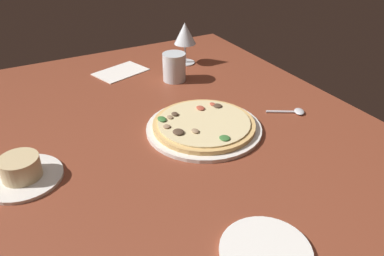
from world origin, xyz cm
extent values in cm
cube|color=brown|center=(0.00, 0.00, 2.00)|extent=(150.00, 110.00, 4.00)
cylinder|color=silver|center=(4.15, -9.41, 4.50)|extent=(30.54, 30.54, 1.00)
cylinder|color=tan|center=(4.15, -9.41, 5.60)|extent=(27.07, 27.07, 1.20)
cylinder|color=beige|center=(4.15, -9.41, 6.40)|extent=(24.35, 24.35, 0.40)
ellipsoid|color=#937556|center=(6.05, 0.51, 6.87)|extent=(1.98, 1.94, 0.53)
ellipsoid|color=#937556|center=(0.61, -4.83, 6.89)|extent=(2.30, 1.75, 0.59)
ellipsoid|color=#387033|center=(10.06, -0.12, 6.90)|extent=(3.08, 2.18, 0.60)
ellipsoid|color=#4C3828|center=(10.84, -4.19, 6.93)|extent=(2.10, 1.83, 0.66)
ellipsoid|color=#937556|center=(10.10, -2.35, 6.82)|extent=(2.04, 1.56, 0.45)
ellipsoid|color=#387033|center=(-5.57, -9.59, 6.83)|extent=(2.74, 2.62, 0.46)
ellipsoid|color=#4C3828|center=(2.15, -0.88, 6.96)|extent=(3.05, 2.79, 0.72)
ellipsoid|color=#4C3828|center=(9.60, -16.90, 6.85)|extent=(2.61, 2.43, 0.49)
ellipsoid|color=#AD4733|center=(10.65, -12.02, 6.88)|extent=(2.82, 2.15, 0.55)
ellipsoid|color=#AD4733|center=(11.00, -16.19, 6.86)|extent=(2.09, 1.50, 0.51)
cylinder|color=silver|center=(4.99, 35.73, 4.40)|extent=(17.07, 17.07, 0.80)
cylinder|color=#D1B784|center=(4.99, 35.73, 7.19)|extent=(8.49, 8.49, 4.77)
cylinder|color=silver|center=(49.04, -27.27, 4.20)|extent=(7.08, 7.08, 0.40)
cylinder|color=silver|center=(49.04, -27.27, 7.93)|extent=(0.80, 0.80, 7.06)
cone|color=silver|center=(49.04, -27.27, 15.29)|extent=(7.86, 7.86, 7.66)
cone|color=maroon|center=(49.04, -27.27, 13.18)|extent=(3.18, 3.18, 3.44)
cylinder|color=silver|center=(37.04, -16.91, 8.66)|extent=(7.67, 7.67, 9.31)
cylinder|color=silver|center=(37.04, -16.91, 7.47)|extent=(7.05, 7.05, 6.94)
cylinder|color=white|center=(-36.65, 1.79, 4.45)|extent=(16.16, 16.16, 0.90)
cube|color=white|center=(52.05, -3.13, 4.15)|extent=(16.33, 20.02, 0.30)
ellipsoid|color=silver|center=(-0.81, -38.03, 4.50)|extent=(4.86, 4.42, 1.00)
cylinder|color=silver|center=(1.54, -33.94, 4.35)|extent=(5.32, 8.52, 0.70)
camera|label=1|loc=(-70.77, 34.77, 56.87)|focal=35.85mm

